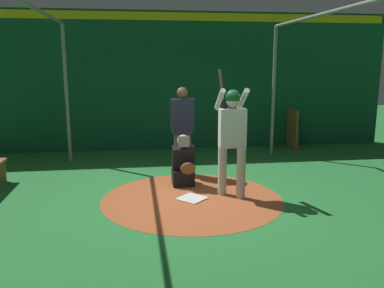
% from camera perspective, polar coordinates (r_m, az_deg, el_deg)
% --- Properties ---
extents(ground_plane, '(27.77, 27.77, 0.00)m').
position_cam_1_polar(ground_plane, '(6.90, 0.00, -7.76)').
color(ground_plane, '#287A38').
extents(dirt_circle, '(3.06, 3.06, 0.01)m').
position_cam_1_polar(dirt_circle, '(6.90, 0.00, -7.74)').
color(dirt_circle, '#AD562D').
rests_on(dirt_circle, ground).
extents(home_plate, '(0.59, 0.59, 0.01)m').
position_cam_1_polar(home_plate, '(6.89, 0.00, -7.67)').
color(home_plate, white).
rests_on(home_plate, dirt_circle).
extents(batter, '(0.68, 0.49, 2.16)m').
position_cam_1_polar(batter, '(6.81, 5.66, 1.69)').
color(batter, '#BCBCC0').
rests_on(batter, ground).
extents(catcher, '(0.58, 0.40, 0.97)m').
position_cam_1_polar(catcher, '(7.53, -1.22, -3.07)').
color(catcher, black).
rests_on(catcher, ground).
extents(umpire, '(0.22, 0.49, 1.79)m').
position_cam_1_polar(umpire, '(8.17, -1.35, 2.58)').
color(umpire, '#4C4C51').
rests_on(umpire, ground).
extents(back_wall, '(0.22, 11.77, 3.56)m').
position_cam_1_polar(back_wall, '(10.71, -3.18, 8.86)').
color(back_wall, '#145133').
rests_on(back_wall, ground).
extents(cage_frame, '(6.30, 4.99, 3.15)m').
position_cam_1_polar(cage_frame, '(6.52, 0.00, 11.13)').
color(cage_frame, gray).
rests_on(cage_frame, ground).
extents(bat_rack, '(1.06, 0.21, 1.05)m').
position_cam_1_polar(bat_rack, '(11.36, 13.67, 2.10)').
color(bat_rack, olive).
rests_on(bat_rack, ground).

